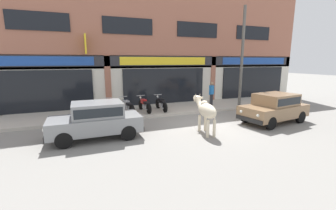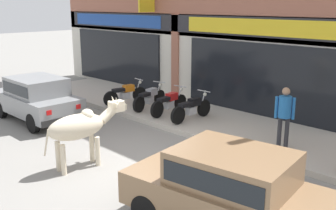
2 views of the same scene
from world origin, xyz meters
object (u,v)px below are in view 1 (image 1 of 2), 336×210
at_px(car_0, 96,118).
at_px(motorcycle_3, 161,104).
at_px(motorcycle_1, 127,106).
at_px(motorcycle_2, 145,105).
at_px(motorcycle_0, 107,108).
at_px(pedestrian, 212,92).
at_px(cow, 206,110).
at_px(car_1, 274,107).
at_px(utility_pole, 242,58).

bearing_deg(car_0, motorcycle_3, 39.97).
relative_size(motorcycle_1, motorcycle_2, 0.99).
height_order(motorcycle_0, pedestrian, pedestrian).
relative_size(cow, motorcycle_3, 1.19).
bearing_deg(cow, car_0, 166.04).
height_order(car_1, motorcycle_3, car_1).
relative_size(cow, motorcycle_2, 1.19).
relative_size(motorcycle_0, motorcycle_2, 1.00).
bearing_deg(motorcycle_2, utility_pole, -7.09).
xyz_separation_m(car_0, pedestrian, (7.26, 3.09, 0.32)).
bearing_deg(motorcycle_2, car_1, -36.61).
bearing_deg(motorcycle_2, car_0, -131.31).
relative_size(car_1, motorcycle_1, 2.10).
bearing_deg(motorcycle_0, car_1, -27.18).
bearing_deg(utility_pole, motorcycle_0, 176.00).
distance_m(pedestrian, utility_pole, 2.81).
xyz_separation_m(cow, motorcycle_1, (-2.47, 4.39, -0.46)).
bearing_deg(motorcycle_2, motorcycle_3, -0.69).
bearing_deg(car_0, motorcycle_0, 76.00).
bearing_deg(pedestrian, car_1, -73.14).
bearing_deg(utility_pole, motorcycle_3, 171.65).
distance_m(cow, pedestrian, 5.08).
xyz_separation_m(motorcycle_0, motorcycle_3, (3.14, 0.17, 0.00)).
bearing_deg(motorcycle_3, car_1, -42.23).
height_order(car_1, motorcycle_1, car_1).
bearing_deg(cow, car_1, 3.59).
xyz_separation_m(motorcycle_0, utility_pole, (8.25, -0.58, 2.71)).
bearing_deg(pedestrian, motorcycle_0, 179.79).
distance_m(motorcycle_1, utility_pole, 7.67).
xyz_separation_m(motorcycle_1, utility_pole, (7.14, -0.77, 2.71)).
xyz_separation_m(motorcycle_3, pedestrian, (3.34, -0.20, 0.60)).
relative_size(motorcycle_0, pedestrian, 1.13).
relative_size(car_0, motorcycle_0, 2.00).
relative_size(motorcycle_3, pedestrian, 1.13).
height_order(cow, motorcycle_3, cow).
bearing_deg(motorcycle_0, motorcycle_1, 10.00).
distance_m(car_0, motorcycle_3, 5.12).
xyz_separation_m(motorcycle_1, motorcycle_2, (1.00, -0.01, 0.00)).
distance_m(motorcycle_0, motorcycle_3, 3.15).
xyz_separation_m(car_0, utility_pole, (9.03, 2.53, 2.43)).
bearing_deg(pedestrian, motorcycle_2, 177.26).
distance_m(car_0, utility_pole, 9.69).
bearing_deg(car_0, pedestrian, 23.03).
height_order(pedestrian, utility_pole, utility_pole).
bearing_deg(pedestrian, utility_pole, -17.39).
bearing_deg(motorcycle_3, utility_pole, -8.35).
relative_size(motorcycle_2, utility_pole, 0.29).
height_order(car_0, motorcycle_3, car_0).
distance_m(car_0, car_1, 8.49).
xyz_separation_m(motorcycle_2, utility_pole, (6.13, -0.76, 2.71)).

